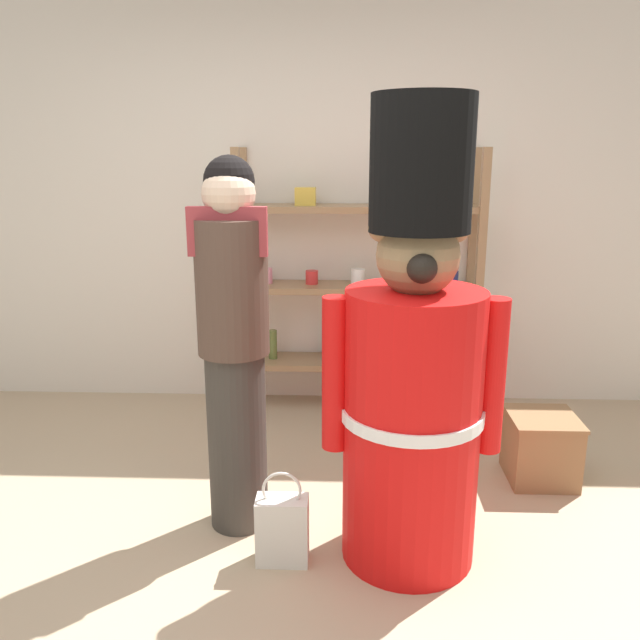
# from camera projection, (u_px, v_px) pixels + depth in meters

# --- Properties ---
(ground_plane) EXTENTS (6.40, 6.40, 0.00)m
(ground_plane) POSITION_uv_depth(u_px,v_px,m) (252.00, 600.00, 2.47)
(ground_plane) COLOR tan
(back_wall) EXTENTS (6.40, 0.12, 2.60)m
(back_wall) POSITION_uv_depth(u_px,v_px,m) (293.00, 208.00, 4.26)
(back_wall) COLOR silver
(back_wall) RESTS_ON ground_plane
(merchandise_shelf) EXTENTS (1.54, 0.35, 1.69)m
(merchandise_shelf) POSITION_uv_depth(u_px,v_px,m) (358.00, 284.00, 4.15)
(merchandise_shelf) COLOR #93704C
(merchandise_shelf) RESTS_ON ground_plane
(teddy_bear_guard) EXTENTS (0.73, 0.58, 1.87)m
(teddy_bear_guard) POSITION_uv_depth(u_px,v_px,m) (413.00, 378.00, 2.56)
(teddy_bear_guard) COLOR red
(teddy_bear_guard) RESTS_ON ground_plane
(person_shopper) EXTENTS (0.32, 0.31, 1.66)m
(person_shopper) POSITION_uv_depth(u_px,v_px,m) (234.00, 339.00, 2.77)
(person_shopper) COLOR #38332D
(person_shopper) RESTS_ON ground_plane
(shopping_bag) EXTENTS (0.22, 0.12, 0.41)m
(shopping_bag) POSITION_uv_depth(u_px,v_px,m) (282.00, 529.00, 2.66)
(shopping_bag) COLOR silver
(shopping_bag) RESTS_ON ground_plane
(display_crate) EXTENTS (0.34, 0.36, 0.35)m
(display_crate) POSITION_uv_depth(u_px,v_px,m) (541.00, 447.00, 3.34)
(display_crate) COLOR olive
(display_crate) RESTS_ON ground_plane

